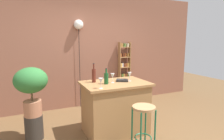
{
  "coord_description": "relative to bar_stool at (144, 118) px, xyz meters",
  "views": [
    {
      "loc": [
        -1.39,
        -2.65,
        1.67
      ],
      "look_at": [
        0.05,
        0.55,
        1.11
      ],
      "focal_mm": 30.46,
      "sensor_mm": 36.0,
      "label": 1
    }
  ],
  "objects": [
    {
      "name": "cookbook",
      "position": [
        0.04,
        0.78,
        0.41
      ],
      "size": [
        0.26,
        0.23,
        0.03
      ],
      "primitive_type": "cube",
      "rotation": [
        0.0,
        0.0,
        -0.5
      ],
      "color": "black",
      "rests_on": "kitchen_counter"
    },
    {
      "name": "wine_glass_left",
      "position": [
        -0.16,
        0.75,
        0.51
      ],
      "size": [
        0.07,
        0.07,
        0.16
      ],
      "color": "silver",
      "rests_on": "kitchen_counter"
    },
    {
      "name": "spice_shelf",
      "position": [
        0.87,
        2.26,
        0.28
      ],
      "size": [
        0.32,
        0.13,
        1.6
      ],
      "color": "#9E7042",
      "rests_on": "ground"
    },
    {
      "name": "ground",
      "position": [
        -0.11,
        0.44,
        -0.53
      ],
      "size": [
        12.0,
        12.0,
        0.0
      ],
      "primitive_type": "plane",
      "color": "brown"
    },
    {
      "name": "bottle_spirits_clear",
      "position": [
        -0.3,
        0.71,
        0.5
      ],
      "size": [
        0.07,
        0.07,
        0.27
      ],
      "color": "#194C23",
      "rests_on": "kitchen_counter"
    },
    {
      "name": "wine_glass_right",
      "position": [
        0.18,
        0.74,
        0.51
      ],
      "size": [
        0.07,
        0.07,
        0.16
      ],
      "color": "silver",
      "rests_on": "kitchen_counter"
    },
    {
      "name": "bar_stool",
      "position": [
        0.0,
        0.0,
        0.0
      ],
      "size": [
        0.34,
        0.34,
        0.72
      ],
      "color": "#196642",
      "rests_on": "ground"
    },
    {
      "name": "potted_plant",
      "position": [
        -1.47,
        1.08,
        0.41
      ],
      "size": [
        0.53,
        0.48,
        0.81
      ],
      "color": "#A86B4C",
      "rests_on": "plant_stool"
    },
    {
      "name": "plant_stool",
      "position": [
        -1.47,
        1.08,
        -0.32
      ],
      "size": [
        0.3,
        0.3,
        0.42
      ],
      "primitive_type": "cylinder",
      "color": "#2D2823",
      "rests_on": "ground"
    },
    {
      "name": "wine_glass_center",
      "position": [
        -0.49,
        0.46,
        0.51
      ],
      "size": [
        0.07,
        0.07,
        0.16
      ],
      "color": "silver",
      "rests_on": "kitchen_counter"
    },
    {
      "name": "kitchen_counter",
      "position": [
        -0.11,
        0.74,
        -0.06
      ],
      "size": [
        1.15,
        0.78,
        0.92
      ],
      "color": "#9E7042",
      "rests_on": "ground"
    },
    {
      "name": "bottle_olive_oil",
      "position": [
        -0.45,
        0.91,
        0.52
      ],
      "size": [
        0.07,
        0.07,
        0.34
      ],
      "color": "#5B2319",
      "rests_on": "kitchen_counter"
    },
    {
      "name": "pendant_globe_light",
      "position": [
        -0.34,
        2.28,
        1.46
      ],
      "size": [
        0.23,
        0.23,
        2.13
      ],
      "color": "black",
      "rests_on": "ground"
    },
    {
      "name": "back_wall",
      "position": [
        -0.11,
        2.39,
        0.87
      ],
      "size": [
        6.4,
        0.1,
        2.8
      ],
      "primitive_type": "cube",
      "color": "#8C5642",
      "rests_on": "ground"
    }
  ]
}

